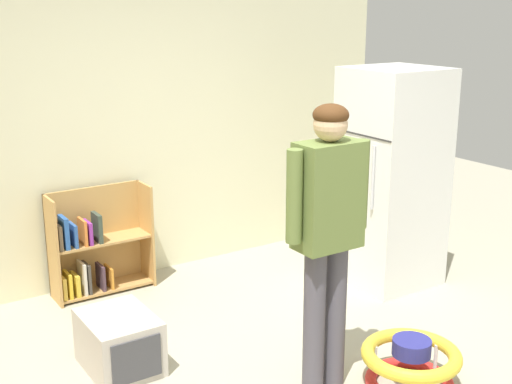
{
  "coord_description": "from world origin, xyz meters",
  "views": [
    {
      "loc": [
        -2.07,
        -2.85,
        2.27
      ],
      "look_at": [
        0.15,
        0.53,
        1.14
      ],
      "focal_mm": 47.7,
      "sensor_mm": 36.0,
      "label": 1
    }
  ],
  "objects_px": {
    "refrigerator": "(391,178)",
    "bookshelf": "(94,248)",
    "baby_walker": "(410,364)",
    "pet_carrier": "(119,342)",
    "standing_person": "(328,225)"
  },
  "relations": [
    {
      "from": "refrigerator",
      "to": "baby_walker",
      "type": "xyz_separation_m",
      "value": [
        -1.06,
        -1.32,
        -0.73
      ]
    },
    {
      "from": "bookshelf",
      "to": "standing_person",
      "type": "distance_m",
      "value": 2.33
    },
    {
      "from": "refrigerator",
      "to": "pet_carrier",
      "type": "xyz_separation_m",
      "value": [
        -2.45,
        -0.13,
        -0.71
      ]
    },
    {
      "from": "pet_carrier",
      "to": "refrigerator",
      "type": "bearing_deg",
      "value": 3.09
    },
    {
      "from": "refrigerator",
      "to": "standing_person",
      "type": "relative_size",
      "value": 1.02
    },
    {
      "from": "baby_walker",
      "to": "pet_carrier",
      "type": "height_order",
      "value": "pet_carrier"
    },
    {
      "from": "bookshelf",
      "to": "baby_walker",
      "type": "relative_size",
      "value": 1.41
    },
    {
      "from": "standing_person",
      "to": "baby_walker",
      "type": "bearing_deg",
      "value": -34.43
    },
    {
      "from": "baby_walker",
      "to": "pet_carrier",
      "type": "relative_size",
      "value": 1.09
    },
    {
      "from": "bookshelf",
      "to": "pet_carrier",
      "type": "relative_size",
      "value": 1.54
    },
    {
      "from": "bookshelf",
      "to": "standing_person",
      "type": "height_order",
      "value": "standing_person"
    },
    {
      "from": "standing_person",
      "to": "pet_carrier",
      "type": "relative_size",
      "value": 3.15
    },
    {
      "from": "refrigerator",
      "to": "bookshelf",
      "type": "distance_m",
      "value": 2.47
    },
    {
      "from": "standing_person",
      "to": "pet_carrier",
      "type": "height_order",
      "value": "standing_person"
    },
    {
      "from": "refrigerator",
      "to": "standing_person",
      "type": "bearing_deg",
      "value": -145.8
    }
  ]
}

